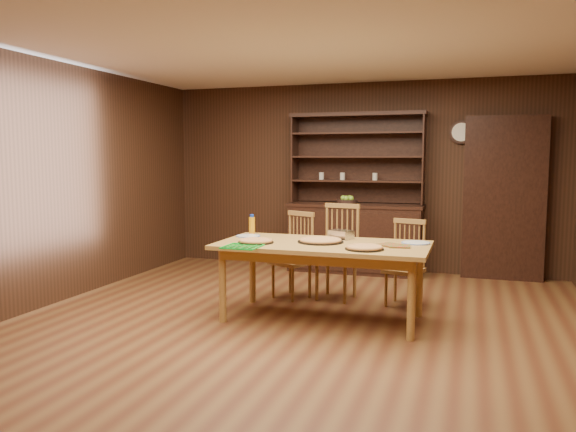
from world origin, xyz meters
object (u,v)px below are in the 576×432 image
(chair_left, at_px, (296,252))
(chair_center, at_px, (339,248))
(dining_table, at_px, (323,251))
(chair_right, at_px, (406,260))
(juice_bottle, at_px, (252,225))
(china_hutch, at_px, (355,229))

(chair_left, bearing_deg, chair_center, 38.55)
(dining_table, height_order, chair_right, chair_right)
(chair_left, bearing_deg, juice_bottle, -106.56)
(china_hutch, bearing_deg, chair_right, -60.76)
(china_hutch, distance_m, chair_left, 1.62)
(china_hutch, xyz_separation_m, juice_bottle, (-0.72, -1.99, 0.26))
(chair_center, bearing_deg, chair_left, -157.89)
(juice_bottle, bearing_deg, chair_center, 32.22)
(dining_table, distance_m, chair_right, 1.09)
(china_hutch, xyz_separation_m, chair_left, (-0.36, -1.58, -0.09))
(chair_right, bearing_deg, china_hutch, 132.78)
(chair_right, height_order, juice_bottle, juice_bottle)
(chair_right, relative_size, juice_bottle, 4.24)
(chair_center, bearing_deg, juice_bottle, -139.37)
(dining_table, height_order, juice_bottle, juice_bottle)
(chair_left, bearing_deg, china_hutch, 102.02)
(chair_center, xyz_separation_m, chair_right, (0.75, -0.08, -0.08))
(china_hutch, height_order, dining_table, china_hutch)
(chair_right, bearing_deg, juice_bottle, -150.72)
(dining_table, distance_m, chair_left, 0.95)
(chair_left, bearing_deg, chair_right, 26.55)
(dining_table, relative_size, chair_right, 2.20)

